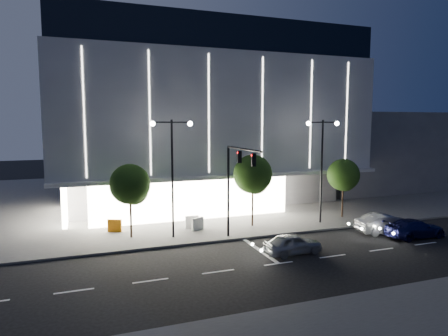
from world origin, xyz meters
name	(u,v)px	position (x,y,z in m)	size (l,w,h in m)	color
ground	(240,260)	(0.00, 0.00, 0.00)	(160.00, 160.00, 0.00)	black
sidewalk_museum	(204,193)	(5.00, 24.00, 0.07)	(70.00, 40.00, 0.15)	#474747
museum	(191,118)	(2.98, 22.31, 9.27)	(30.00, 25.80, 18.00)	#4C4C51
annex_building	(346,149)	(26.00, 24.00, 5.00)	(16.00, 20.00, 10.00)	#4C4C51
traffic_mast	(235,175)	(1.00, 3.34, 5.03)	(0.33, 5.89, 7.07)	black
street_lamp_west	(172,161)	(-3.00, 6.00, 5.96)	(3.16, 0.36, 9.00)	black
street_lamp_east	(322,156)	(10.00, 6.00, 5.96)	(3.16, 0.36, 9.00)	black
tree_left	(130,186)	(-5.97, 7.02, 4.03)	(3.02, 3.02, 5.72)	black
tree_mid	(253,176)	(4.03, 7.02, 4.33)	(3.25, 3.25, 6.15)	black
tree_right	(343,177)	(13.03, 7.02, 3.88)	(2.91, 2.91, 5.51)	black
car_lead	(293,244)	(3.75, -0.18, 0.69)	(1.63, 4.06, 1.38)	#93969A
car_second	(386,224)	(13.26, 1.70, 0.78)	(1.65, 4.75, 1.56)	#A2A5AA
car_third	(415,228)	(14.50, 0.03, 0.71)	(1.98, 4.87, 1.41)	#131448
barrier_a	(115,226)	(-7.05, 9.00, 0.65)	(1.10, 0.25, 1.00)	orange
barrier_b	(192,222)	(-0.96, 8.05, 0.65)	(1.10, 0.25, 1.00)	white
barrier_d	(197,224)	(-0.70, 7.32, 0.65)	(1.10, 0.25, 1.00)	silver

